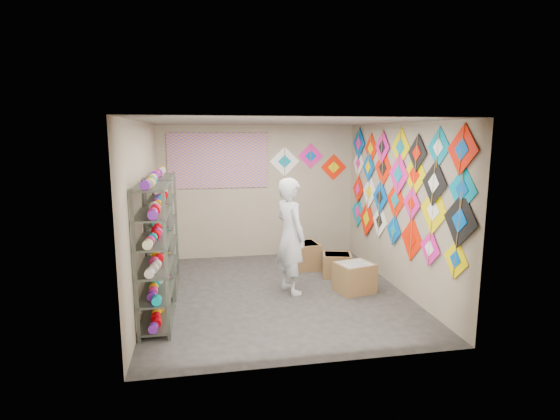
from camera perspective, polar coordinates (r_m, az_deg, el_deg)
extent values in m
plane|color=#2C2927|center=(7.16, -0.36, -10.75)|extent=(4.50, 4.50, 0.00)
plane|color=tan|center=(9.00, -2.86, 2.39)|extent=(4.00, 0.00, 4.00)
plane|color=tan|center=(4.65, 4.45, -4.73)|extent=(4.00, 0.00, 4.00)
plane|color=tan|center=(6.75, -17.34, -0.56)|extent=(0.00, 4.50, 4.50)
plane|color=tan|center=(7.41, 15.05, 0.44)|extent=(0.00, 4.50, 4.50)
plane|color=slate|center=(6.70, -0.39, 11.41)|extent=(4.50, 4.50, 0.00)
cube|color=#4C5147|center=(5.99, -16.00, -5.71)|extent=(0.40, 1.10, 1.90)
cube|color=#4C5147|center=(7.25, -15.03, -2.98)|extent=(0.40, 1.10, 1.90)
cylinder|color=#FF1D78|center=(5.50, -16.52, -6.09)|extent=(0.12, 0.10, 0.12)
cylinder|color=orange|center=(5.69, -16.32, -5.56)|extent=(0.12, 0.10, 0.12)
cylinder|color=orange|center=(5.87, -16.13, -5.07)|extent=(0.12, 0.10, 0.12)
cylinder|color=beige|center=(6.06, -15.96, -4.61)|extent=(0.12, 0.10, 0.12)
cylinder|color=#E7000A|center=(6.24, -15.79, -4.17)|extent=(0.12, 0.10, 0.12)
cylinder|color=purple|center=(6.43, -15.64, -3.76)|extent=(0.12, 0.10, 0.12)
cylinder|color=beige|center=(6.76, -15.38, -3.09)|extent=(0.12, 0.10, 0.12)
cylinder|color=#009DA6|center=(6.95, -15.25, -2.74)|extent=(0.12, 0.10, 0.12)
cylinder|color=#FF1D78|center=(7.13, -15.12, -2.41)|extent=(0.12, 0.10, 0.12)
cylinder|color=orange|center=(7.32, -15.00, -2.09)|extent=(0.12, 0.10, 0.12)
cylinder|color=orange|center=(7.51, -14.89, -1.80)|extent=(0.12, 0.10, 0.12)
cylinder|color=beige|center=(7.70, -14.78, -1.51)|extent=(0.12, 0.10, 0.12)
cube|color=#F5DC00|center=(5.98, 21.99, -6.00)|extent=(0.03, 0.54, 0.54)
cube|color=#EA1998|center=(6.48, 18.99, -4.77)|extent=(0.02, 0.53, 0.53)
cube|color=#FB1D01|center=(6.98, 16.81, -3.66)|extent=(0.02, 0.69, 0.69)
cube|color=#0055BC|center=(7.49, 14.61, -2.57)|extent=(0.03, 0.51, 0.51)
cube|color=white|center=(8.05, 12.88, -1.41)|extent=(0.04, 0.62, 0.62)
cube|color=#F51700|center=(8.58, 11.25, -1.10)|extent=(0.04, 0.71, 0.71)
cube|color=#0088AA|center=(9.07, 10.13, -0.22)|extent=(0.03, 0.67, 0.67)
cube|color=black|center=(5.81, 22.46, -1.24)|extent=(0.04, 0.72, 0.72)
cube|color=#F5DC00|center=(6.37, 19.43, -0.03)|extent=(0.04, 0.71, 0.71)
cube|color=#EA1998|center=(6.89, 16.80, 0.82)|extent=(0.01, 0.53, 0.53)
cube|color=#FB1D01|center=(7.43, 14.85, 1.27)|extent=(0.01, 0.65, 0.65)
cube|color=#0055BC|center=(7.96, 12.92, 1.68)|extent=(0.02, 0.62, 0.62)
cube|color=white|center=(8.46, 11.59, 2.32)|extent=(0.04, 0.65, 0.65)
cube|color=#F51700|center=(8.98, 10.15, 2.69)|extent=(0.02, 0.57, 0.57)
cube|color=#0088AA|center=(5.78, 22.73, 2.49)|extent=(0.03, 0.60, 0.60)
cube|color=black|center=(6.31, 19.49, 3.35)|extent=(0.03, 0.64, 0.64)
cube|color=#F5DC00|center=(6.83, 17.19, 4.45)|extent=(0.02, 0.70, 0.70)
cube|color=#EA1998|center=(7.28, 15.21, 4.53)|extent=(0.02, 0.69, 0.69)
cube|color=#FB1D01|center=(7.87, 13.32, 5.40)|extent=(0.02, 0.69, 0.69)
cube|color=#0055BC|center=(8.45, 11.47, 5.53)|extent=(0.02, 0.57, 0.57)
cube|color=white|center=(9.00, 10.21, 6.06)|extent=(0.02, 0.57, 0.57)
cube|color=#F51700|center=(5.77, 22.71, 7.31)|extent=(0.04, 0.64, 0.64)
cube|color=#0088AA|center=(6.26, 20.02, 7.71)|extent=(0.02, 0.56, 0.56)
cube|color=black|center=(6.74, 17.48, 7.13)|extent=(0.02, 0.56, 0.56)
cube|color=#F5DC00|center=(7.27, 15.47, 7.90)|extent=(0.02, 0.65, 0.65)
cube|color=#EA1998|center=(7.87, 13.22, 7.99)|extent=(0.01, 0.58, 0.58)
cube|color=#FB1D01|center=(8.39, 11.80, 7.86)|extent=(0.01, 0.59, 0.59)
cube|color=#0055BC|center=(8.94, 10.26, 8.57)|extent=(0.02, 0.64, 0.64)
cube|color=white|center=(9.02, 0.61, 6.36)|extent=(0.62, 0.02, 0.62)
cube|color=#EA1998|center=(9.13, 4.02, 7.04)|extent=(0.53, 0.02, 0.53)
cube|color=#FB1D01|center=(9.28, 7.01, 5.56)|extent=(0.56, 0.02, 0.56)
cube|color=#6655B9|center=(8.85, -8.05, 6.40)|extent=(2.00, 0.01, 1.10)
imported|color=silver|center=(6.94, 1.37, -3.39)|extent=(0.96, 0.87, 1.86)
cube|color=brown|center=(7.23, 9.71, -8.67)|extent=(0.67, 0.60, 0.47)
cube|color=brown|center=(7.94, 7.44, -7.16)|extent=(0.59, 0.52, 0.41)
cube|color=brown|center=(8.35, 3.18, -5.96)|extent=(0.55, 0.60, 0.49)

